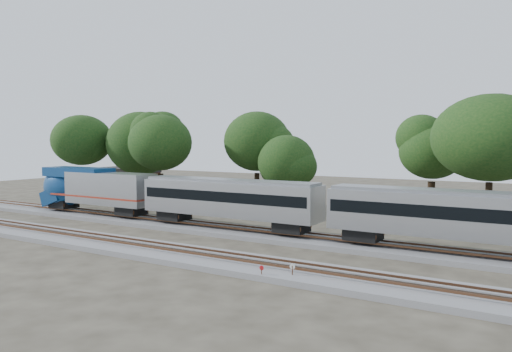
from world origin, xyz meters
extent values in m
plane|color=#383328|center=(0.00, 0.00, 0.00)|extent=(160.00, 160.00, 0.00)
cube|color=slate|center=(0.00, 6.00, 0.20)|extent=(160.00, 5.00, 0.40)
cube|color=brown|center=(0.00, 5.28, 0.66)|extent=(160.00, 0.08, 0.15)
cube|color=brown|center=(0.00, 6.72, 0.66)|extent=(160.00, 0.08, 0.15)
cube|color=slate|center=(0.00, -4.00, 0.20)|extent=(160.00, 5.00, 0.40)
cube|color=brown|center=(0.00, -4.72, 0.66)|extent=(160.00, 0.08, 0.15)
cube|color=brown|center=(0.00, -3.28, 0.66)|extent=(160.00, 0.08, 0.15)
cube|color=#ABAEB2|center=(-19.94, 6.00, 3.41)|extent=(11.16, 3.16, 3.47)
ellipsoid|color=navy|center=(-27.94, 6.00, 3.15)|extent=(5.68, 3.28, 4.84)
cube|color=navy|center=(-25.10, 6.00, 5.05)|extent=(8.95, 3.09, 1.05)
cube|color=black|center=(-27.42, 6.00, 4.20)|extent=(0.47, 2.42, 1.38)
cube|color=maroon|center=(-21.21, 6.00, 2.52)|extent=(13.68, 3.20, 0.19)
cube|color=black|center=(-27.78, 6.00, 1.20)|extent=(2.74, 2.32, 0.95)
cube|color=black|center=(-16.73, 6.00, 1.20)|extent=(2.74, 2.32, 0.95)
cube|color=#ABAEB2|center=(-4.09, 6.00, 3.26)|extent=(18.31, 3.16, 3.16)
cube|color=black|center=(-4.09, 6.00, 3.57)|extent=(17.68, 3.21, 0.95)
cube|color=gray|center=(-4.09, 6.00, 4.89)|extent=(17.89, 2.53, 0.37)
cube|color=black|center=(-10.72, 6.00, 1.20)|extent=(2.74, 2.32, 0.95)
cube|color=black|center=(2.54, 6.00, 1.20)|extent=(2.74, 2.32, 0.95)
cube|color=#ABAEB2|center=(15.65, 6.00, 3.26)|extent=(18.31, 3.16, 3.16)
cube|color=black|center=(15.65, 6.00, 3.57)|extent=(17.68, 3.21, 0.95)
cube|color=gray|center=(15.65, 6.00, 4.89)|extent=(17.89, 2.53, 0.37)
cube|color=black|center=(9.02, 6.00, 1.20)|extent=(2.74, 2.32, 0.95)
cylinder|color=#512D19|center=(6.74, -6.19, 0.43)|extent=(0.06, 0.06, 0.85)
cylinder|color=#A40B13|center=(6.74, -6.19, 0.80)|extent=(0.30, 0.05, 0.30)
cylinder|color=#512D19|center=(8.42, -5.31, 0.49)|extent=(0.07, 0.07, 0.98)
cylinder|color=silver|center=(8.42, -5.31, 0.92)|extent=(0.35, 0.08, 0.35)
cube|color=#512D19|center=(7.91, -5.92, 0.15)|extent=(0.55, 0.40, 0.30)
cube|color=brown|center=(-36.36, 24.24, 1.79)|extent=(9.66, 7.34, 3.58)
cube|color=black|center=(-36.36, 24.24, 3.98)|extent=(9.89, 7.57, 0.80)
cylinder|color=black|center=(-33.92, 13.93, 2.35)|extent=(0.70, 0.70, 4.70)
ellipsoid|color=#123311|center=(-33.92, 13.93, 8.73)|extent=(8.87, 8.87, 7.54)
cylinder|color=black|center=(-26.18, 17.29, 2.23)|extent=(0.70, 0.70, 4.46)
ellipsoid|color=#123311|center=(-26.18, 17.29, 8.29)|extent=(8.42, 8.42, 7.16)
cylinder|color=black|center=(-20.32, 14.59, 2.27)|extent=(0.70, 0.70, 4.54)
ellipsoid|color=#123311|center=(-20.32, 14.59, 8.43)|extent=(8.56, 8.56, 7.27)
cylinder|color=black|center=(-10.00, 20.90, 2.31)|extent=(0.70, 0.70, 4.62)
ellipsoid|color=#123311|center=(-10.00, 20.90, 8.58)|extent=(8.72, 8.72, 7.41)
cylinder|color=black|center=(-4.98, 19.28, 1.65)|extent=(0.70, 0.70, 3.29)
ellipsoid|color=#123311|center=(-4.98, 19.28, 6.11)|extent=(6.21, 6.21, 5.27)
cylinder|color=black|center=(10.02, 26.05, 2.01)|extent=(0.70, 0.70, 4.02)
ellipsoid|color=#123311|center=(10.02, 26.05, 7.47)|extent=(7.58, 7.58, 6.45)
cylinder|color=black|center=(16.80, 18.27, 2.41)|extent=(0.70, 0.70, 4.82)
ellipsoid|color=#123311|center=(16.80, 18.27, 8.94)|extent=(9.08, 9.08, 7.72)
camera|label=1|loc=(22.24, -32.36, 8.70)|focal=35.00mm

